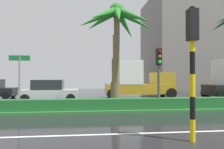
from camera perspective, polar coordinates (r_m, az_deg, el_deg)
ground_plane at (r=14.86m, az=-17.98°, el=-8.34°), size 90.00×42.00×0.10m
median_strip at (r=13.87m, az=-18.81°, el=-8.38°), size 85.50×4.00×0.15m
median_hedge at (r=12.47m, az=-20.19°, el=-7.53°), size 76.50×0.70×0.60m
palm_tree_centre_left at (r=13.99m, az=1.14°, el=12.62°), size 4.93×4.79×6.45m
traffic_signal_median_right at (r=12.72m, az=12.17°, el=2.12°), size 0.28×0.43×3.50m
street_name_sign at (r=12.65m, az=-23.08°, el=-0.03°), size 1.10×0.08×3.00m
traffic_signal_foreground at (r=7.12m, az=20.23°, el=6.29°), size 0.28×0.43×4.11m
car_in_traffic_third at (r=17.67m, az=-16.07°, el=-4.24°), size 4.30×2.02×1.72m
box_truck_lead at (r=20.78m, az=6.97°, el=-1.70°), size 6.40×2.64×3.46m
building_far_right at (r=39.11m, az=22.86°, el=7.24°), size 18.26×11.82×14.45m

